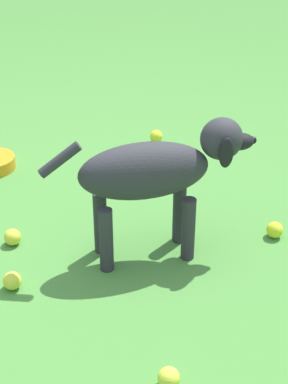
{
  "coord_description": "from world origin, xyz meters",
  "views": [
    {
      "loc": [
        -1.89,
        -0.77,
        1.4
      ],
      "look_at": [
        -0.04,
        -0.2,
        0.27
      ],
      "focal_mm": 57.92,
      "sensor_mm": 36.0,
      "label": 1
    }
  ],
  "objects_px": {
    "tennis_ball_0": "(169,378)",
    "tennis_ball_3": "(12,281)",
    "tennis_ball_1": "(275,230)",
    "tennis_ball_4": "(156,136)",
    "tennis_ball_2": "(13,237)",
    "dog": "(157,172)"
  },
  "relations": [
    {
      "from": "dog",
      "to": "tennis_ball_4",
      "type": "height_order",
      "value": "dog"
    },
    {
      "from": "tennis_ball_0",
      "to": "tennis_ball_1",
      "type": "xyz_separation_m",
      "value": [
        0.87,
        -0.2,
        0.0
      ]
    },
    {
      "from": "tennis_ball_1",
      "to": "tennis_ball_4",
      "type": "height_order",
      "value": "same"
    },
    {
      "from": "dog",
      "to": "tennis_ball_3",
      "type": "bearing_deg",
      "value": -170.35
    },
    {
      "from": "tennis_ball_4",
      "to": "tennis_ball_0",
      "type": "bearing_deg",
      "value": -162.76
    },
    {
      "from": "tennis_ball_2",
      "to": "tennis_ball_4",
      "type": "xyz_separation_m",
      "value": [
        1.06,
        -0.28,
        0.0
      ]
    },
    {
      "from": "tennis_ball_2",
      "to": "tennis_ball_4",
      "type": "relative_size",
      "value": 1.0
    },
    {
      "from": "dog",
      "to": "tennis_ball_4",
      "type": "distance_m",
      "value": 1.04
    },
    {
      "from": "tennis_ball_1",
      "to": "tennis_ball_4",
      "type": "bearing_deg",
      "value": 44.33
    },
    {
      "from": "dog",
      "to": "tennis_ball_0",
      "type": "distance_m",
      "value": 0.74
    },
    {
      "from": "tennis_ball_2",
      "to": "dog",
      "type": "bearing_deg",
      "value": -78.66
    },
    {
      "from": "tennis_ball_0",
      "to": "tennis_ball_3",
      "type": "distance_m",
      "value": 0.7
    },
    {
      "from": "tennis_ball_0",
      "to": "tennis_ball_1",
      "type": "relative_size",
      "value": 1.0
    },
    {
      "from": "dog",
      "to": "tennis_ball_0",
      "type": "xyz_separation_m",
      "value": [
        -0.63,
        -0.22,
        -0.32
      ]
    },
    {
      "from": "dog",
      "to": "tennis_ball_3",
      "type": "xyz_separation_m",
      "value": [
        -0.36,
        0.42,
        -0.32
      ]
    },
    {
      "from": "tennis_ball_1",
      "to": "tennis_ball_2",
      "type": "xyz_separation_m",
      "value": [
        -0.35,
        0.97,
        0.0
      ]
    },
    {
      "from": "tennis_ball_0",
      "to": "tennis_ball_3",
      "type": "bearing_deg",
      "value": 66.99
    },
    {
      "from": "tennis_ball_1",
      "to": "tennis_ball_3",
      "type": "bearing_deg",
      "value": 125.19
    },
    {
      "from": "tennis_ball_4",
      "to": "tennis_ball_2",
      "type": "bearing_deg",
      "value": 165.18
    },
    {
      "from": "dog",
      "to": "tennis_ball_0",
      "type": "height_order",
      "value": "dog"
    },
    {
      "from": "tennis_ball_2",
      "to": "tennis_ball_3",
      "type": "bearing_deg",
      "value": -152.87
    },
    {
      "from": "tennis_ball_2",
      "to": "tennis_ball_3",
      "type": "distance_m",
      "value": 0.28
    }
  ]
}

